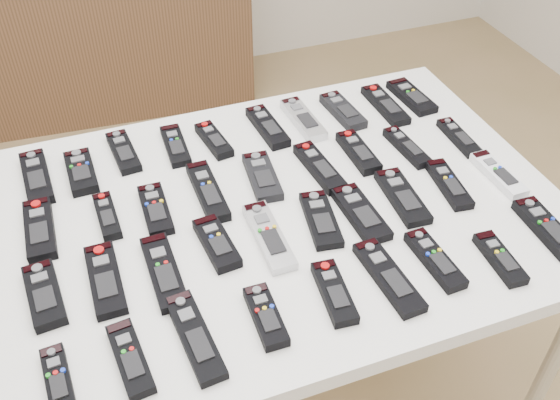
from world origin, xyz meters
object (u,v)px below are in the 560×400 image
object	(u,v)px
remote_14	(262,177)
remote_20	(105,279)
remote_5	(268,127)
remote_28	(498,174)
remote_30	(130,359)
remote_36	(500,258)
remote_2	(124,152)
remote_21	(164,272)
remote_7	(343,111)
remote_1	(81,172)
remote_22	(217,243)
remote_27	(449,184)
remote_10	(40,229)
remote_3	(175,145)
table	(280,225)
remote_13	(208,191)
remote_17	(407,147)
remote_19	(44,295)
sideboard	(77,34)
remote_34	(388,277)
remote_24	(321,219)
remote_29	(58,381)
remote_25	(361,213)
remote_35	(435,260)
remote_4	(214,140)
remote_18	(459,137)
remote_16	(358,152)
remote_9	(412,97)
remote_33	(334,292)
remote_11	(107,216)
remote_31	(195,336)
remote_8	(385,105)
remote_32	(266,316)
remote_26	(402,197)
remote_0	(37,177)
remote_15	(319,167)
remote_6	(303,119)

from	to	relation	value
remote_14	remote_20	size ratio (longest dim) A/B	0.90
remote_5	remote_20	xyz separation A→B (m)	(-0.47, -0.38, -0.00)
remote_28	remote_30	xyz separation A→B (m)	(-0.90, -0.21, 0.00)
remote_30	remote_36	bearing A→B (deg)	-7.30
remote_2	remote_21	bearing A→B (deg)	-93.45
remote_7	remote_1	bearing A→B (deg)	177.18
remote_22	remote_27	bearing A→B (deg)	-5.14
remote_30	remote_10	bearing A→B (deg)	101.93
remote_3	remote_14	xyz separation A→B (m)	(0.16, -0.19, 0.00)
table	remote_13	size ratio (longest dim) A/B	6.20
remote_17	remote_3	bearing A→B (deg)	154.39
remote_19	sideboard	bearing A→B (deg)	79.16
table	remote_1	world-z (taller)	remote_1
remote_17	remote_34	bearing A→B (deg)	-128.03
remote_13	remote_19	distance (m)	0.42
remote_24	remote_29	xyz separation A→B (m)	(-0.57, -0.21, 0.00)
remote_25	remote_35	xyz separation A→B (m)	(0.08, -0.18, 0.00)
remote_4	remote_19	world-z (taller)	remote_19
remote_7	remote_22	xyz separation A→B (m)	(-0.45, -0.36, 0.00)
remote_24	remote_27	xyz separation A→B (m)	(0.32, 0.01, 0.00)
remote_18	remote_21	size ratio (longest dim) A/B	0.78
remote_16	remote_19	size ratio (longest dim) A/B	1.00
remote_2	remote_25	xyz separation A→B (m)	(0.45, -0.41, 0.00)
remote_24	remote_28	distance (m)	0.45
table	remote_9	size ratio (longest dim) A/B	7.33
table	remote_33	size ratio (longest dim) A/B	8.19
remote_11	remote_31	xyz separation A→B (m)	(0.10, -0.38, -0.00)
remote_16	remote_8	bearing A→B (deg)	45.72
table	remote_32	world-z (taller)	remote_32
remote_8	remote_11	size ratio (longest dim) A/B	1.32
table	remote_5	bearing A→B (deg)	75.96
remote_7	remote_19	size ratio (longest dim) A/B	1.03
remote_17	remote_25	world-z (taller)	same
remote_24	remote_26	size ratio (longest dim) A/B	0.93
remote_13	table	bearing A→B (deg)	-34.10
remote_0	remote_30	distance (m)	0.58
remote_26	remote_34	xyz separation A→B (m)	(-0.14, -0.20, 0.00)
remote_17	remote_7	bearing A→B (deg)	107.52
remote_7	remote_34	world-z (taller)	remote_7
remote_4	remote_33	world-z (taller)	same
remote_21	remote_15	bearing A→B (deg)	24.55
remote_7	remote_14	bearing A→B (deg)	-152.14
remote_17	remote_19	xyz separation A→B (m)	(-0.88, -0.18, 0.00)
remote_14	remote_35	bearing A→B (deg)	-52.01
remote_29	remote_34	bearing A→B (deg)	-2.62
remote_24	remote_22	bearing A→B (deg)	-172.45
remote_16	remote_18	bearing A→B (deg)	-6.65
remote_6	remote_4	bearing A→B (deg)	178.73
remote_10	remote_35	bearing A→B (deg)	-26.22
remote_2	remote_18	xyz separation A→B (m)	(0.81, -0.23, -0.00)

